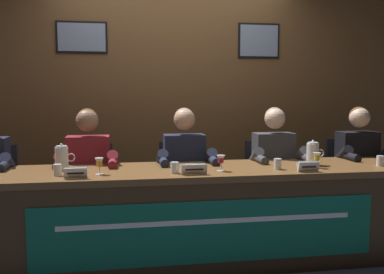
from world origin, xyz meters
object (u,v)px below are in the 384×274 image
Objects in this scene: juice_glass_left at (99,163)px; nameplate_right at (308,166)px; nameplate_left at (76,173)px; chair_center at (182,192)px; conference_table at (195,201)px; water_cup_far_right at (380,161)px; juice_glass_right at (317,157)px; chair_right at (268,189)px; water_cup_left at (58,171)px; water_pitcher_right_side at (313,154)px; panelist_left at (88,169)px; water_cup_center at (175,168)px; chair_far_right at (349,186)px; panelist_far_right at (361,162)px; panelist_right at (276,164)px; nameplate_center at (194,169)px; water_pitcher_left_side at (62,158)px; juice_glass_center at (221,160)px; chair_left at (90,196)px; water_cup_right at (278,165)px; panelist_center at (186,167)px.

nameplate_right is (1.56, -0.14, -0.05)m from juice_glass_left.
nameplate_left is at bearing -142.75° from juice_glass_left.
conference_table is at bearing -89.85° from chair_center.
juice_glass_right is at bearing -179.11° from water_cup_far_right.
nameplate_right is at bearing -89.04° from chair_right.
juice_glass_left and juice_glass_right have the same top height.
water_pitcher_right_side is (2.01, 0.13, 0.06)m from water_cup_left.
chair_right is at bearing 90.96° from nameplate_right.
chair_right is (1.67, 0.20, -0.28)m from panelist_left.
chair_center is 10.52× the size of water_cup_center.
panelist_far_right is at bearing -90.00° from chair_far_right.
nameplate_center is at bearing -144.89° from panelist_right.
nameplate_left is at bearing -179.23° from nameplate_center.
water_cup_center is at bearing -2.72° from water_cup_left.
conference_table is 4.99× the size of chair_far_right.
nameplate_center is at bearing -102.06° from conference_table.
water_pitcher_left_side is 2.01m from water_pitcher_right_side.
nameplate_right is 0.70m from water_cup_far_right.
panelist_left is 1.16m from juice_glass_center.
chair_left is at bearing 90.00° from panelist_left.
chair_center is at bearing 135.46° from nameplate_right.
chair_center is 1.03m from water_cup_right.
panelist_right is at bearing 0.00° from panelist_center.
water_cup_far_right reaches higher than nameplate_center.
panelist_far_right reaches higher than chair_right.
nameplate_right is 0.78× the size of water_pitcher_left_side.
juice_glass_left is 1.72m from water_pitcher_right_side.
panelist_far_right is (1.83, 0.54, -0.09)m from water_cup_center.
panelist_left is 1.37× the size of chair_center.
panelist_left is 1.57m from water_cup_right.
panelist_far_right reaches higher than chair_far_right.
panelist_left reaches higher than chair_center.
panelist_left is 0.90m from chair_center.
panelist_center is (0.00, -0.20, 0.28)m from chair_center.
chair_right reaches higher than conference_table.
panelist_right is at bearing 0.00° from panelist_left.
panelist_far_right is (0.00, -0.20, 0.28)m from chair_far_right.
water_cup_left is at bearing -104.02° from chair_left.
chair_left is at bearing 166.56° from panelist_center.
juice_glass_center is (0.20, -0.04, 0.32)m from conference_table.
conference_table is 0.90m from nameplate_right.
panelist_far_right is at bearing -13.44° from chair_right.
chair_center is 4.26× the size of water_pitcher_left_side.
water_cup_left is 2.72m from panelist_far_right.
panelist_center is (0.83, -0.20, 0.28)m from chair_left.
panelist_left is 7.49× the size of nameplate_right.
chair_far_right is 0.73× the size of panelist_far_right.
nameplate_left is (-0.03, -0.62, 0.09)m from panelist_left.
conference_table is 1.04m from water_cup_left.
panelist_far_right is at bearing 0.00° from panelist_center.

